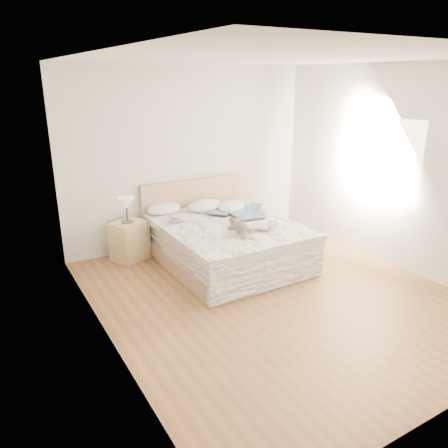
% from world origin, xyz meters
% --- Properties ---
extents(floor, '(4.00, 4.50, 0.00)m').
position_xyz_m(floor, '(0.00, 0.00, 0.00)').
color(floor, brown).
rests_on(floor, ground).
extents(ceiling, '(4.00, 4.50, 0.00)m').
position_xyz_m(ceiling, '(0.00, 0.00, 2.70)').
color(ceiling, white).
rests_on(ceiling, ground).
extents(wall_back, '(4.00, 0.02, 2.70)m').
position_xyz_m(wall_back, '(0.00, 2.25, 1.35)').
color(wall_back, silver).
rests_on(wall_back, ground).
extents(wall_left, '(0.02, 4.50, 2.70)m').
position_xyz_m(wall_left, '(-2.00, 0.00, 1.35)').
color(wall_left, silver).
rests_on(wall_left, ground).
extents(wall_right, '(0.02, 4.50, 2.70)m').
position_xyz_m(wall_right, '(2.00, 0.00, 1.35)').
color(wall_right, silver).
rests_on(wall_right, ground).
extents(window, '(0.02, 1.30, 1.10)m').
position_xyz_m(window, '(1.99, 0.30, 1.45)').
color(window, white).
rests_on(window, wall_right).
extents(bed, '(1.72, 2.14, 1.00)m').
position_xyz_m(bed, '(0.00, 1.19, 0.31)').
color(bed, tan).
rests_on(bed, floor).
extents(nightstand, '(0.57, 0.54, 0.56)m').
position_xyz_m(nightstand, '(-1.14, 1.97, 0.28)').
color(nightstand, tan).
rests_on(nightstand, floor).
extents(table_lamp, '(0.24, 0.24, 0.37)m').
position_xyz_m(table_lamp, '(-1.15, 1.96, 0.82)').
color(table_lamp, '#4C4741').
rests_on(table_lamp, nightstand).
extents(pillow_left, '(0.59, 0.46, 0.16)m').
position_xyz_m(pillow_left, '(-0.54, 2.05, 0.64)').
color(pillow_left, white).
rests_on(pillow_left, bed).
extents(pillow_middle, '(0.71, 0.60, 0.18)m').
position_xyz_m(pillow_middle, '(0.06, 1.90, 0.64)').
color(pillow_middle, white).
rests_on(pillow_middle, bed).
extents(pillow_right, '(0.65, 0.61, 0.16)m').
position_xyz_m(pillow_right, '(0.39, 1.66, 0.64)').
color(pillow_right, white).
rests_on(pillow_right, bed).
extents(blouse, '(0.74, 0.77, 0.03)m').
position_xyz_m(blouse, '(0.40, 1.32, 0.63)').
color(blouse, '#364766').
rests_on(blouse, bed).
extents(photo_book, '(0.35, 0.30, 0.02)m').
position_xyz_m(photo_book, '(-0.54, 1.53, 0.63)').
color(photo_book, white).
rests_on(photo_book, bed).
extents(childrens_book, '(0.45, 0.41, 0.02)m').
position_xyz_m(childrens_book, '(0.35, 0.68, 0.63)').
color(childrens_book, beige).
rests_on(childrens_book, bed).
extents(teddy_bear, '(0.24, 0.33, 0.17)m').
position_xyz_m(teddy_bear, '(-0.12, 0.60, 0.65)').
color(teddy_bear, '#62584D').
rests_on(teddy_bear, bed).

